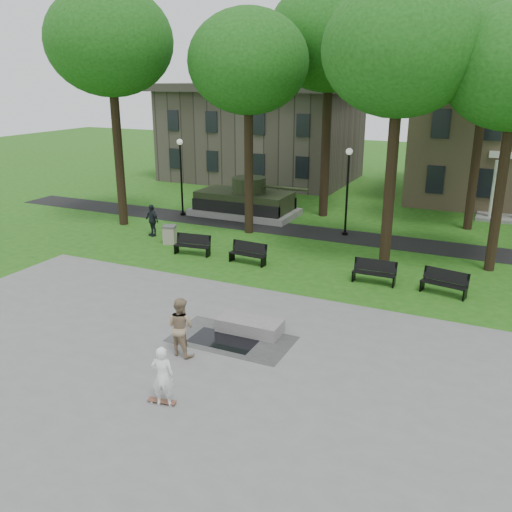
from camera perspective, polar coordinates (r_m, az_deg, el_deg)
The scene contains 23 objects.
ground at distance 19.60m, azimuth -2.29°, elevation -6.60°, with size 120.00×120.00×0.00m, color #1D5013.
plaza at distance 15.86m, azimuth -10.85°, elevation -13.35°, with size 22.00×16.00×0.02m, color gray.
footpath at distance 30.10m, azimuth 8.26°, elevation 2.20°, with size 44.00×2.60×0.01m, color black.
building_left at distance 46.66m, azimuth 0.66°, elevation 12.56°, with size 15.00×10.00×7.20m, color #4C443D.
tree_0 at distance 32.03m, azimuth -15.14°, elevation 20.89°, with size 6.80×6.80×12.97m.
tree_1 at distance 29.20m, azimuth -0.82°, elevation 19.67°, with size 6.20×6.20×11.63m.
tree_2 at distance 24.74m, azimuth 14.98°, elevation 20.19°, with size 6.60×6.60×12.16m.
tree_4 at distance 33.44m, azimuth 7.79°, elevation 21.81°, with size 7.20×7.20×13.50m.
tree_5 at distance 32.33m, azimuth 23.41°, elevation 19.41°, with size 6.40×6.40×12.44m.
lamp_left at distance 33.91m, azimuth -7.90°, elevation 8.86°, with size 0.36×0.36×4.73m.
lamp_mid at distance 29.61m, azimuth 9.61°, elevation 7.42°, with size 0.36×0.36×4.73m.
tank_monument at distance 34.00m, azimuth -1.14°, elevation 5.73°, with size 7.45×3.40×2.40m.
puddle at distance 18.04m, azimuth -3.44°, elevation -8.86°, with size 2.20×1.20×0.00m, color black.
concrete_block at distance 18.51m, azimuth -0.66°, elevation -7.31°, with size 2.20×1.00×0.45m, color gray.
skateboard at distance 15.08m, azimuth -9.87°, elevation -14.88°, with size 0.78×0.20×0.07m, color brown.
skateboarder at distance 14.59m, azimuth -9.79°, elevation -12.37°, with size 0.62×0.41×1.70m, color white.
friend_watching at distance 16.93m, azimuth -7.95°, elevation -7.37°, with size 0.92×0.71×1.88m, color tan.
pedestrian_walker at distance 30.00m, azimuth -10.89°, elevation 3.72°, with size 1.02×0.43×1.74m, color black.
park_bench_0 at distance 26.56m, azimuth -6.65°, elevation 1.26°, with size 1.84×0.72×1.00m.
park_bench_1 at distance 25.13m, azimuth -0.82°, elevation 0.39°, with size 1.83×0.65×1.00m.
park_bench_2 at distance 23.23m, azimuth 12.37°, elevation -1.57°, with size 1.80×0.54×1.00m.
park_bench_3 at distance 22.78m, azimuth 19.20°, elevation -2.59°, with size 1.85×0.86×1.00m.
trash_bin at distance 28.51m, azimuth -9.08°, elevation 2.26°, with size 0.84×0.84×0.96m.
Camera 1 is at (8.25, -15.75, 8.24)m, focal length 38.00 mm.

